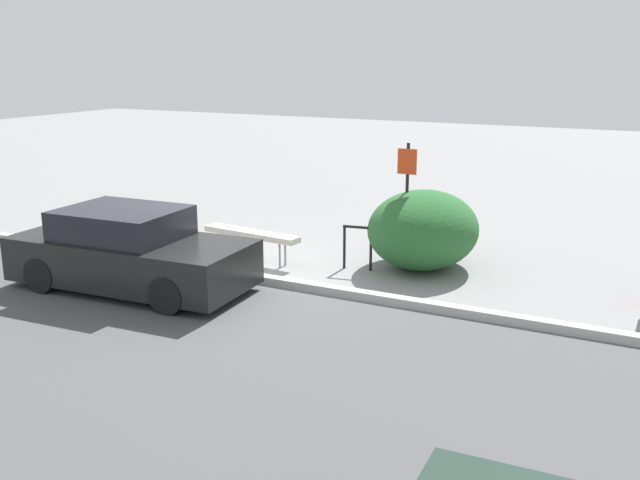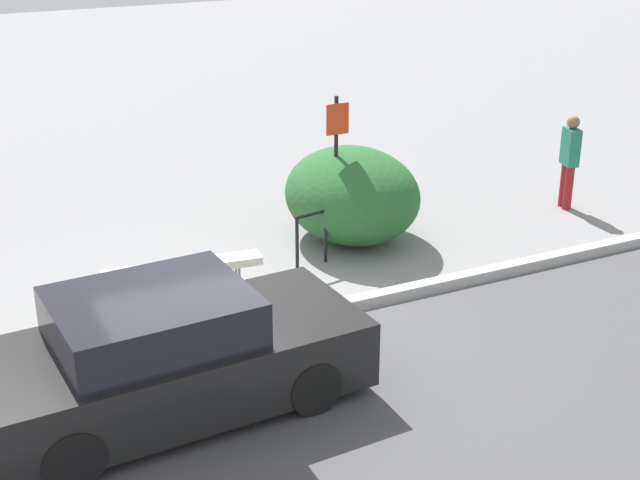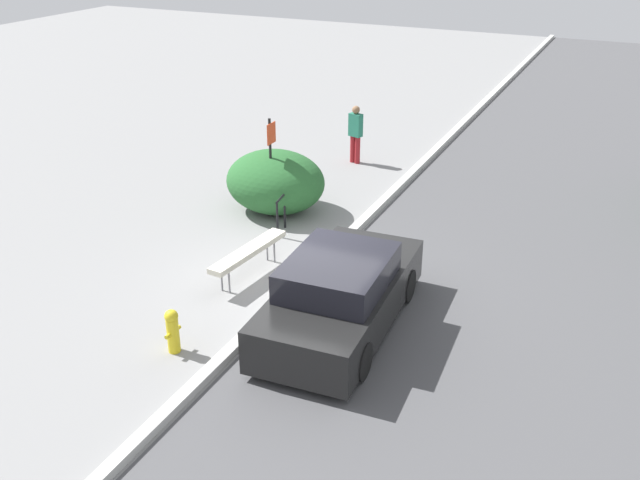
{
  "view_description": "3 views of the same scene",
  "coord_description": "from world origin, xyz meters",
  "px_view_note": "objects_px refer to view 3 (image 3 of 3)",
  "views": [
    {
      "loc": [
        7.08,
        -10.05,
        3.85
      ],
      "look_at": [
        1.55,
        0.81,
        0.65
      ],
      "focal_mm": 40.0,
      "sensor_mm": 36.0,
      "label": 1
    },
    {
      "loc": [
        -3.11,
        -9.2,
        5.24
      ],
      "look_at": [
        1.47,
        0.11,
        0.99
      ],
      "focal_mm": 50.0,
      "sensor_mm": 36.0,
      "label": 2
    },
    {
      "loc": [
        -10.45,
        -5.34,
        6.55
      ],
      "look_at": [
        -0.02,
        -0.43,
        1.06
      ],
      "focal_mm": 40.0,
      "sensor_mm": 36.0,
      "label": 3
    }
  ],
  "objects_px": {
    "bike_rack": "(281,211)",
    "parked_car_near": "(341,294)",
    "fire_hydrant": "(173,330)",
    "bench": "(248,252)",
    "sign_post": "(271,159)",
    "pedestrian": "(355,133)"
  },
  "relations": [
    {
      "from": "fire_hydrant",
      "to": "parked_car_near",
      "type": "relative_size",
      "value": 0.18
    },
    {
      "from": "fire_hydrant",
      "to": "sign_post",
      "type": "bearing_deg",
      "value": 12.24
    },
    {
      "from": "bike_rack",
      "to": "parked_car_near",
      "type": "relative_size",
      "value": 0.2
    },
    {
      "from": "bench",
      "to": "parked_car_near",
      "type": "distance_m",
      "value": 2.5
    },
    {
      "from": "sign_post",
      "to": "pedestrian",
      "type": "height_order",
      "value": "sign_post"
    },
    {
      "from": "bench",
      "to": "fire_hydrant",
      "type": "relative_size",
      "value": 2.75
    },
    {
      "from": "pedestrian",
      "to": "bike_rack",
      "type": "bearing_deg",
      "value": -70.61
    },
    {
      "from": "sign_post",
      "to": "pedestrian",
      "type": "xyz_separation_m",
      "value": [
        4.24,
        -0.28,
        -0.53
      ]
    },
    {
      "from": "fire_hydrant",
      "to": "bench",
      "type": "bearing_deg",
      "value": 4.22
    },
    {
      "from": "sign_post",
      "to": "bike_rack",
      "type": "bearing_deg",
      "value": -139.53
    },
    {
      "from": "sign_post",
      "to": "pedestrian",
      "type": "relative_size",
      "value": 1.44
    },
    {
      "from": "parked_car_near",
      "to": "bike_rack",
      "type": "bearing_deg",
      "value": 39.31
    },
    {
      "from": "bike_rack",
      "to": "sign_post",
      "type": "bearing_deg",
      "value": 40.47
    },
    {
      "from": "parked_car_near",
      "to": "bench",
      "type": "bearing_deg",
      "value": 65.23
    },
    {
      "from": "pedestrian",
      "to": "parked_car_near",
      "type": "xyz_separation_m",
      "value": [
        -7.91,
        -3.03,
        -0.22
      ]
    },
    {
      "from": "bench",
      "to": "pedestrian",
      "type": "xyz_separation_m",
      "value": [
        6.99,
        0.71,
        0.33
      ]
    },
    {
      "from": "bench",
      "to": "pedestrian",
      "type": "height_order",
      "value": "pedestrian"
    },
    {
      "from": "bike_rack",
      "to": "fire_hydrant",
      "type": "height_order",
      "value": "bike_rack"
    },
    {
      "from": "bike_rack",
      "to": "parked_car_near",
      "type": "distance_m",
      "value": 4.02
    },
    {
      "from": "bench",
      "to": "pedestrian",
      "type": "relative_size",
      "value": 1.32
    },
    {
      "from": "sign_post",
      "to": "parked_car_near",
      "type": "xyz_separation_m",
      "value": [
        -3.67,
        -3.31,
        -0.75
      ]
    },
    {
      "from": "bench",
      "to": "parked_car_near",
      "type": "relative_size",
      "value": 0.51
    }
  ]
}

